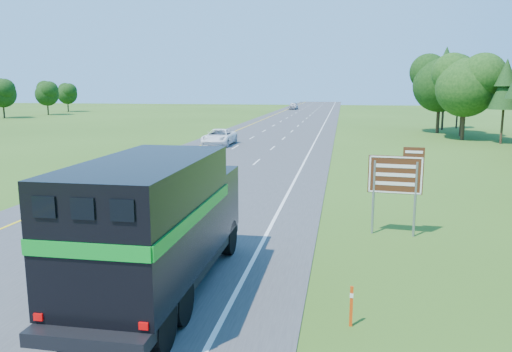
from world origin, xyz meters
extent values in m
cube|color=#38383A|center=(0.00, 50.00, 0.02)|extent=(15.00, 260.00, 0.04)
cube|color=yellow|center=(-5.50, 50.00, 0.04)|extent=(0.15, 260.00, 0.01)
cube|color=white|center=(5.50, 50.00, 0.04)|extent=(0.15, 260.00, 0.01)
cylinder|color=black|center=(2.18, 7.56, 0.65)|extent=(0.39, 1.22, 1.22)
cylinder|color=black|center=(4.52, 7.56, 0.65)|extent=(0.39, 1.22, 1.22)
cylinder|color=black|center=(2.19, 2.22, 0.65)|extent=(0.39, 1.22, 1.22)
cylinder|color=black|center=(4.53, 2.22, 0.65)|extent=(0.39, 1.22, 1.22)
cylinder|color=black|center=(2.19, 0.88, 0.65)|extent=(0.39, 1.22, 1.22)
cylinder|color=black|center=(4.53, 0.89, 0.65)|extent=(0.39, 1.22, 1.22)
cube|color=black|center=(3.36, 4.00, 0.79)|extent=(2.68, 8.91, 0.31)
cube|color=black|center=(3.35, 7.45, 2.00)|extent=(2.73, 2.01, 2.11)
cube|color=black|center=(3.35, 8.47, 2.56)|extent=(2.45, 0.07, 0.67)
cube|color=black|center=(3.36, 3.22, 2.47)|extent=(2.79, 6.46, 3.06)
cube|color=#07851C|center=(3.36, -0.03, 2.63)|extent=(2.78, 0.05, 0.33)
cube|color=#07851C|center=(1.94, 3.22, 2.63)|extent=(0.05, 6.46, 0.33)
cube|color=#07851C|center=(4.77, 3.22, 2.63)|extent=(0.05, 6.46, 0.33)
cube|color=black|center=(2.53, -0.03, 3.50)|extent=(0.50, 0.05, 0.45)
cube|color=black|center=(3.36, -0.03, 3.50)|extent=(0.50, 0.05, 0.45)
cube|color=black|center=(4.20, -0.03, 3.50)|extent=(0.50, 0.05, 0.45)
cube|color=black|center=(3.36, 0.10, 0.37)|extent=(2.56, 0.14, 0.11)
cube|color=#B20505|center=(2.19, -0.03, 1.11)|extent=(0.20, 0.04, 0.16)
cube|color=#B20505|center=(4.53, -0.03, 1.11)|extent=(0.20, 0.04, 0.16)
imported|color=white|center=(-3.77, 39.47, 0.84)|extent=(2.69, 5.76, 1.60)
imported|color=#B7B8BF|center=(-4.01, 116.81, 0.92)|extent=(2.15, 5.20, 1.76)
cylinder|color=gray|center=(9.67, 11.13, 1.50)|extent=(0.10, 0.10, 3.00)
cylinder|color=gray|center=(11.27, 10.98, 1.50)|extent=(0.10, 0.10, 3.00)
cube|color=#47200F|center=(10.47, 11.05, 2.45)|extent=(2.10, 0.26, 1.50)
cube|color=#47200F|center=(11.12, 10.99, 3.38)|extent=(0.80, 0.13, 0.36)
cube|color=white|center=(10.47, 11.02, 2.45)|extent=(1.99, 0.20, 1.44)
cube|color=red|center=(8.72, 2.90, 0.53)|extent=(0.08, 0.04, 1.05)
cube|color=white|center=(8.72, 2.90, 0.81)|extent=(0.09, 0.05, 0.11)
camera|label=1|loc=(8.38, -8.87, 5.89)|focal=35.00mm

